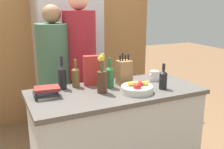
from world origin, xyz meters
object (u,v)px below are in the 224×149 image
Objects in this scene: cereal_box at (94,70)px; bottle_water at (76,76)px; fruit_bowl at (137,88)px; bottle_vinegar at (110,76)px; person_at_sink at (55,74)px; bottle_wine at (62,76)px; person_in_blue at (80,64)px; bottle_oil at (163,79)px; flower_vase at (102,78)px; refrigerator at (68,57)px; coffee_mug at (154,76)px; book_stack at (46,92)px; knife_block at (124,72)px.

cereal_box is 1.08× the size of bottle_water.
fruit_bowl is 0.28m from bottle_vinegar.
cereal_box is 0.17× the size of person_at_sink.
person_at_sink is (0.05, 0.51, -0.11)m from bottle_wine.
person_in_blue is (0.20, 0.46, -0.00)m from bottle_water.
bottle_oil is 0.14× the size of person_at_sink.
bottle_oil is (0.53, -0.14, -0.04)m from flower_vase.
fruit_bowl is at bearing -69.35° from person_in_blue.
bottle_wine is at bearing 154.55° from bottle_oil.
bottle_wine is at bearing -108.33° from refrigerator.
person_at_sink reaches higher than fruit_bowl.
bottle_vinegar is at bearing -89.12° from refrigerator.
book_stack is (-1.06, -0.03, -0.00)m from coffee_mug.
fruit_bowl is 1.19× the size of bottle_oil.
cereal_box is (-0.26, 0.36, 0.10)m from fruit_bowl.
bottle_water is 0.16× the size of person_at_sink.
bottle_oil is 0.90× the size of bottle_water.
book_stack is at bearing 169.27° from flower_vase.
bottle_oil is 0.84× the size of bottle_vinegar.
knife_block is 2.45× the size of coffee_mug.
bottle_oil is 0.89m from bottle_wine.
bottle_oil is 0.78× the size of bottle_wine.
person_in_blue is at bearing 86.54° from cereal_box.
book_stack is (-0.55, -1.29, -0.00)m from refrigerator.
bottle_vinegar is (-0.16, -0.03, -0.01)m from knife_block.
coffee_mug is (0.33, -0.01, -0.07)m from knife_block.
flower_vase is at bearing -154.98° from knife_block.
refrigerator reaches higher than flower_vase.
person_at_sink is (0.23, 0.67, -0.03)m from book_stack.
person_in_blue is at bearing -94.38° from refrigerator.
bottle_wine is (-0.39, 0.15, 0.01)m from bottle_vinegar.
bottle_water reaches higher than fruit_bowl.
knife_block reaches higher than bottle_vinegar.
coffee_mug is at bearing -11.60° from cereal_box.
person_at_sink reaches higher than bottle_oil.
cereal_box is 0.17m from bottle_vinegar.
book_stack is 0.70m from person_at_sink.
person_at_sink is (-0.24, 0.51, -0.13)m from cereal_box.
bottle_vinegar is 0.31m from bottle_water.
bottle_vinegar is at bearing -54.72° from cereal_box.
refrigerator is at bearing 66.79° from book_stack.
book_stack is 0.79× the size of bottle_vinegar.
fruit_bowl is at bearing -54.74° from cereal_box.
knife_block is at bearing 10.51° from bottle_vinegar.
fruit_bowl is 0.31m from flower_vase.
flower_vase reaches higher than fruit_bowl.
knife_block reaches higher than fruit_bowl.
flower_vase is 0.55m from bottle_oil.
bottle_water is at bearing 0.87° from bottle_wine.
knife_block is (0.18, -1.24, 0.07)m from refrigerator.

